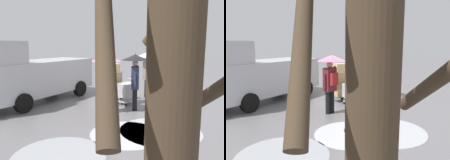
% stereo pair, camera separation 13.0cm
% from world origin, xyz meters
% --- Properties ---
extents(ground_plane, '(90.00, 90.00, 0.00)m').
position_xyz_m(ground_plane, '(0.00, 0.00, 0.00)').
color(ground_plane, slate).
extents(slush_patch_near_cluster, '(2.06, 2.06, 0.01)m').
position_xyz_m(slush_patch_near_cluster, '(-1.43, 2.54, 0.00)').
color(slush_patch_near_cluster, silver).
rests_on(slush_patch_near_cluster, ground).
extents(slush_patch_under_van, '(2.36, 2.36, 0.01)m').
position_xyz_m(slush_patch_under_van, '(-2.16, 1.82, 0.00)').
color(slush_patch_under_van, '#ADAFB5').
rests_on(slush_patch_under_van, ground).
extents(slush_patch_mid_street, '(2.14, 2.14, 0.01)m').
position_xyz_m(slush_patch_mid_street, '(-0.75, 4.47, 0.00)').
color(slush_patch_mid_street, '#999BA0').
rests_on(slush_patch_mid_street, ground).
extents(cargo_van_parked_right, '(2.20, 5.34, 2.60)m').
position_xyz_m(cargo_van_parked_right, '(3.69, 1.37, 1.18)').
color(cargo_van_parked_right, '#B7BABF').
rests_on(cargo_van_parked_right, ground).
extents(shopping_cart_vendor, '(0.71, 0.92, 1.02)m').
position_xyz_m(shopping_cart_vendor, '(0.09, -0.37, 0.57)').
color(shopping_cart_vendor, '#B2B2B7').
rests_on(shopping_cart_vendor, ground).
extents(hand_dolly_boxes, '(0.75, 0.85, 1.65)m').
position_xyz_m(hand_dolly_boxes, '(0.82, -0.48, 0.91)').
color(hand_dolly_boxes, '#515156').
rests_on(hand_dolly_boxes, ground).
extents(pedestrian_pink_side, '(1.04, 1.04, 2.15)m').
position_xyz_m(pedestrian_pink_side, '(-0.13, -1.96, 1.58)').
color(pedestrian_pink_side, black).
rests_on(pedestrian_pink_side, ground).
extents(pedestrian_black_side, '(1.04, 1.04, 2.15)m').
position_xyz_m(pedestrian_black_side, '(0.15, 1.17, 1.57)').
color(pedestrian_black_side, black).
rests_on(pedestrian_black_side, ground).
extents(pedestrian_white_side, '(1.04, 1.04, 2.15)m').
position_xyz_m(pedestrian_white_side, '(-0.56, 0.21, 1.58)').
color(pedestrian_white_side, black).
rests_on(pedestrian_white_side, ground).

